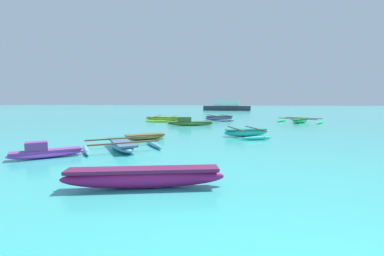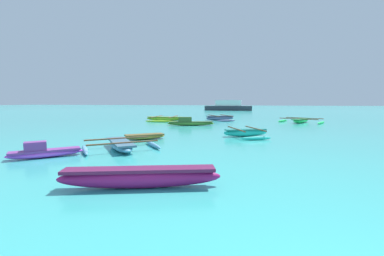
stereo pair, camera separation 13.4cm
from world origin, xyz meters
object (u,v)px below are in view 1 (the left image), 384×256
Objects in this scene: moored_boat_2 at (144,177)px; moored_boat_6 at (45,152)px; moored_boat_7 at (145,136)px; moored_boat_5 at (219,118)px; moored_boat_3 at (189,123)px; moored_boat_0 at (122,145)px; moored_boat_8 at (246,133)px; moored_boat_4 at (300,120)px; distant_ferry at (227,106)px; moored_boat_1 at (164,119)px.

moored_boat_6 is at bearing 137.62° from moored_boat_2.
moored_boat_6 is 5.39m from moored_boat_7.
moored_boat_5 is at bearing 44.19° from moored_boat_7.
moored_boat_3 is (-2.30, 15.59, -0.01)m from moored_boat_2.
moored_boat_8 is at bearing 97.19° from moored_boat_0.
moored_boat_4 is at bearing 13.79° from moored_boat_6.
distant_ferry is at bearing 140.46° from moored_boat_0.
moored_boat_1 is at bearing 153.33° from moored_boat_0.
moored_boat_1 is at bearing 106.43° from moored_boat_8.
moored_boat_6 reaches higher than moored_boat_5.
moored_boat_0 is 0.96× the size of moored_boat_2.
distant_ferry is (-1.28, 29.01, 0.65)m from moored_boat_5.
moored_boat_7 is (-10.51, -13.23, -0.05)m from moored_boat_4.
moored_boat_7 is at bearing 144.66° from moored_boat_0.
moored_boat_7 is at bearing -178.82° from moored_boat_8.
moored_boat_2 is at bearing -68.08° from moored_boat_6.
moored_boat_0 is at bearing 176.74° from moored_boat_4.
moored_boat_3 is at bearing 36.99° from moored_boat_6.
moored_boat_5 is (-7.95, 1.47, 0.05)m from moored_boat_4.
moored_boat_3 is 0.93× the size of moored_boat_5.
moored_boat_8 is (5.39, 2.32, 0.07)m from moored_boat_7.
moored_boat_6 is at bearing -156.61° from moored_boat_8.
moored_boat_2 is at bearing -170.69° from moored_boat_4.
moored_boat_4 is at bearing -2.16° from moored_boat_1.
distant_ferry is at bearing 44.17° from moored_boat_6.
moored_boat_5 is 12.69m from moored_boat_8.
moored_boat_1 is 1.19× the size of moored_boat_2.
moored_boat_2 is 0.91× the size of moored_boat_5.
moored_boat_6 is 0.63× the size of moored_boat_8.
moored_boat_5 is at bearing 74.65° from moored_boat_2.
distant_ferry is (-4.10, 41.38, 0.68)m from moored_boat_8.
distant_ferry is (-9.22, 30.48, 0.70)m from moored_boat_4.
moored_boat_6 is (1.23, -18.00, -0.00)m from moored_boat_1.
moored_boat_0 is 0.37× the size of distant_ferry.
moored_boat_1 is at bearing -98.09° from distant_ferry.
moored_boat_2 is 1.76× the size of moored_boat_7.
moored_boat_7 is (-2.99, 7.41, -0.11)m from moored_boat_2.
moored_boat_1 is 21.24m from moored_boat_2.
moored_boat_5 reaches higher than moored_boat_2.
moored_boat_1 is at bearing 171.02° from moored_boat_5.
moored_boat_0 is 1.68× the size of moored_boat_7.
moored_boat_0 is 0.85× the size of moored_boat_4.
moored_boat_2 is (6.07, -20.35, 0.05)m from moored_boat_1.
moored_boat_3 is 13.48m from moored_boat_6.
moored_boat_0 is 2.88m from moored_boat_6.
moored_boat_6 is 1.01× the size of moored_boat_7.
moored_boat_6 is 48.87m from distant_ferry.
moored_boat_3 reaches higher than moored_boat_5.
moored_boat_1 reaches higher than moored_boat_4.
moored_boat_4 is 1.96× the size of moored_boat_6.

